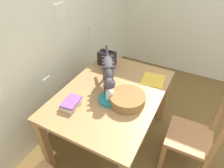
% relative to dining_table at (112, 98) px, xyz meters
% --- Properties ---
extents(wall_rear, '(4.65, 0.11, 2.50)m').
position_rel_dining_table_xyz_m(wall_rear, '(-0.07, 0.80, 0.58)').
color(wall_rear, silver).
rests_on(wall_rear, ground_plane).
extents(dining_table, '(1.33, 0.96, 0.75)m').
position_rel_dining_table_xyz_m(dining_table, '(0.00, 0.00, 0.00)').
color(dining_table, '#B1824F').
rests_on(dining_table, ground_plane).
extents(cat, '(0.58, 0.38, 0.31)m').
position_rel_dining_table_xyz_m(cat, '(0.05, 0.07, 0.30)').
color(cat, '#474045').
rests_on(cat, dining_table).
extents(saucer_bowl, '(0.21, 0.21, 0.03)m').
position_rel_dining_table_xyz_m(saucer_bowl, '(-0.13, -0.04, 0.10)').
color(saucer_bowl, teal).
rests_on(saucer_bowl, dining_table).
extents(coffee_mug, '(0.12, 0.08, 0.09)m').
position_rel_dining_table_xyz_m(coffee_mug, '(-0.12, -0.04, 0.16)').
color(coffee_mug, white).
rests_on(coffee_mug, saucer_bowl).
extents(magazine, '(0.27, 0.26, 0.01)m').
position_rel_dining_table_xyz_m(magazine, '(0.39, -0.30, 0.09)').
color(magazine, yellow).
rests_on(magazine, dining_table).
extents(book_stack, '(0.20, 0.15, 0.06)m').
position_rel_dining_table_xyz_m(book_stack, '(-0.35, 0.24, 0.12)').
color(book_stack, silver).
rests_on(book_stack, dining_table).
extents(wicker_basket, '(0.34, 0.34, 0.09)m').
position_rel_dining_table_xyz_m(wicker_basket, '(-0.07, -0.20, 0.13)').
color(wicker_basket, olive).
rests_on(wicker_basket, dining_table).
extents(toaster, '(0.12, 0.20, 0.18)m').
position_rel_dining_table_xyz_m(toaster, '(0.44, 0.30, 0.17)').
color(toaster, black).
rests_on(toaster, dining_table).
extents(wooden_chair_far, '(0.43, 0.43, 0.92)m').
position_rel_dining_table_xyz_m(wooden_chair_far, '(0.09, -0.86, -0.22)').
color(wooden_chair_far, '#B57B49').
rests_on(wooden_chair_far, ground_plane).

